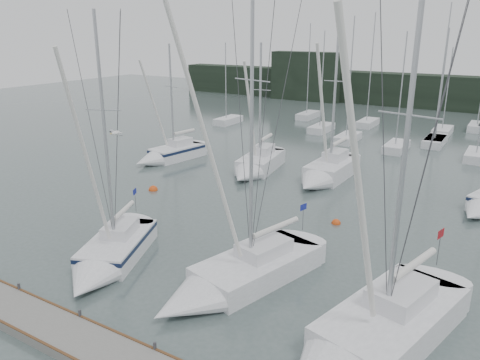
% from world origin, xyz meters
% --- Properties ---
extents(ground, '(160.00, 160.00, 0.00)m').
position_xyz_m(ground, '(0.00, 0.00, 0.00)').
color(ground, '#4A5A57').
rests_on(ground, ground).
extents(dock, '(24.00, 2.00, 0.40)m').
position_xyz_m(dock, '(0.00, -5.00, 0.20)').
color(dock, slate).
rests_on(dock, ground).
extents(far_treeline, '(90.00, 4.00, 5.00)m').
position_xyz_m(far_treeline, '(0.00, 62.00, 2.50)').
color(far_treeline, black).
rests_on(far_treeline, ground).
extents(far_building_left, '(12.00, 3.00, 8.00)m').
position_xyz_m(far_building_left, '(-20.00, 60.00, 4.00)').
color(far_building_left, black).
rests_on(far_building_left, ground).
extents(mast_forest, '(46.66, 24.72, 14.14)m').
position_xyz_m(mast_forest, '(6.78, 40.47, 0.48)').
color(mast_forest, silver).
rests_on(mast_forest, ground).
extents(sailboat_near_left, '(5.23, 7.93, 13.33)m').
position_xyz_m(sailboat_near_left, '(-4.67, -0.05, 0.53)').
color(sailboat_near_left, silver).
rests_on(sailboat_near_left, ground).
extents(sailboat_near_center, '(5.27, 9.66, 16.20)m').
position_xyz_m(sailboat_near_center, '(1.74, 1.16, 0.53)').
color(sailboat_near_center, silver).
rests_on(sailboat_near_center, ground).
extents(sailboat_near_right, '(5.60, 10.55, 15.03)m').
position_xyz_m(sailboat_near_right, '(8.53, -0.22, 0.60)').
color(sailboat_near_right, silver).
rests_on(sailboat_near_right, ground).
extents(sailboat_mid_a, '(3.66, 7.51, 11.17)m').
position_xyz_m(sailboat_mid_a, '(-15.18, 17.28, 0.58)').
color(sailboat_mid_a, silver).
rests_on(sailboat_mid_a, ground).
extents(sailboat_mid_b, '(3.72, 8.28, 11.41)m').
position_xyz_m(sailboat_mid_b, '(-6.33, 18.08, 0.58)').
color(sailboat_mid_b, silver).
rests_on(sailboat_mid_b, ground).
extents(sailboat_mid_c, '(2.91, 8.40, 12.93)m').
position_xyz_m(sailboat_mid_c, '(-0.49, 19.02, 0.64)').
color(sailboat_mid_c, silver).
rests_on(sailboat_mid_c, ground).
extents(buoy_b, '(0.58, 0.58, 0.58)m').
position_xyz_m(buoy_b, '(3.28, 11.44, 0.00)').
color(buoy_b, '#CF4412').
rests_on(buoy_b, ground).
extents(buoy_c, '(0.70, 0.70, 0.70)m').
position_xyz_m(buoy_c, '(-10.78, 10.38, 0.00)').
color(buoy_c, '#CF4412').
rests_on(buoy_c, ground).
extents(seagull, '(0.94, 0.46, 0.19)m').
position_xyz_m(seagull, '(-2.05, -1.23, 7.50)').
color(seagull, white).
rests_on(seagull, ground).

